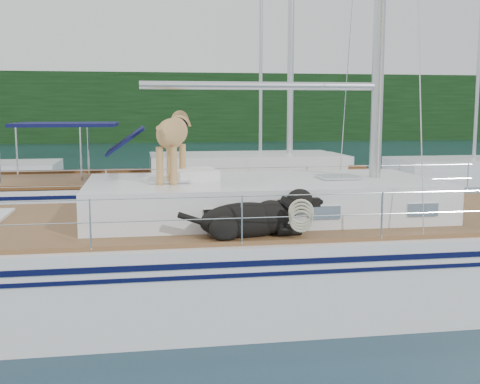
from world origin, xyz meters
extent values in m
plane|color=black|center=(0.00, 0.00, 0.00)|extent=(120.00, 120.00, 0.00)
cube|color=black|center=(0.00, 45.00, 3.00)|extent=(90.00, 3.00, 6.00)
cube|color=#595147|center=(0.00, 46.20, 0.60)|extent=(92.00, 1.00, 1.20)
cube|color=white|center=(0.00, 0.00, 0.50)|extent=(12.00, 3.80, 1.40)
cube|color=brown|center=(0.00, 0.00, 1.23)|extent=(11.52, 3.50, 0.06)
cube|color=white|center=(0.80, 0.00, 1.54)|extent=(5.20, 2.50, 0.55)
cylinder|color=silver|center=(0.80, 0.00, 3.21)|extent=(3.60, 0.12, 0.12)
cylinder|color=silver|center=(0.00, -1.75, 1.82)|extent=(10.56, 0.01, 0.01)
cylinder|color=silver|center=(0.00, 1.75, 1.82)|extent=(10.56, 0.01, 0.01)
cube|color=#1D38BA|center=(-1.38, 1.62, 1.28)|extent=(0.74, 0.70, 0.05)
cube|color=white|center=(-0.19, 0.18, 1.89)|extent=(0.71, 0.62, 0.16)
torus|color=beige|center=(0.93, -1.80, 1.62)|extent=(0.41, 0.21, 0.40)
cube|color=white|center=(0.44, 6.40, 0.45)|extent=(11.00, 3.50, 1.30)
cube|color=brown|center=(0.44, 6.40, 1.10)|extent=(10.56, 3.29, 0.06)
cube|color=white|center=(1.64, 6.40, 1.45)|extent=(4.80, 2.30, 0.55)
cube|color=#101345|center=(-2.76, 6.40, 2.50)|extent=(2.40, 2.30, 0.08)
cube|color=white|center=(4.00, 16.00, 0.40)|extent=(7.20, 3.00, 1.10)
cylinder|color=silver|center=(4.00, 16.00, 6.00)|extent=(0.14, 0.14, 11.00)
cube|color=white|center=(12.00, 13.00, 0.40)|extent=(6.40, 3.00, 1.10)
camera|label=1|loc=(-1.01, -8.85, 2.87)|focal=45.00mm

